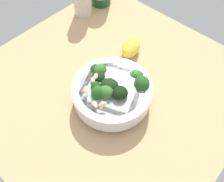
% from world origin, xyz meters
% --- Properties ---
extents(ground_plane, '(0.66, 0.66, 0.05)m').
position_xyz_m(ground_plane, '(0.00, 0.00, -0.02)').
color(ground_plane, tan).
extents(bowl_of_broccoli, '(0.19, 0.19, 0.09)m').
position_xyz_m(bowl_of_broccoli, '(0.04, -0.04, 0.04)').
color(bowl_of_broccoli, white).
rests_on(bowl_of_broccoli, ground_plane).
extents(lemon_wedge, '(0.07, 0.09, 0.04)m').
position_xyz_m(lemon_wedge, '(-0.03, 0.12, 0.02)').
color(lemon_wedge, yellow).
rests_on(lemon_wedge, ground_plane).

